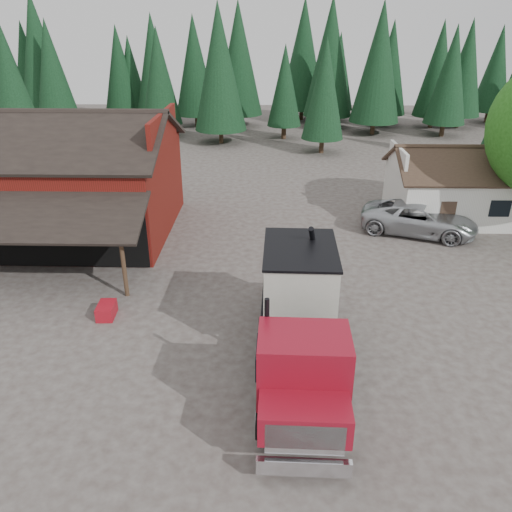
{
  "coord_description": "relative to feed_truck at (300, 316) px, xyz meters",
  "views": [
    {
      "loc": [
        0.87,
        -17.91,
        11.57
      ],
      "look_at": [
        0.37,
        2.72,
        1.8
      ],
      "focal_mm": 35.0,
      "sensor_mm": 36.0,
      "label": 1
    }
  ],
  "objects": [
    {
      "name": "near_pine_d",
      "position": [
        -6.07,
        36.97,
        5.22
      ],
      "size": [
        5.28,
        5.28,
        13.4
      ],
      "color": "#382619",
      "rests_on": "ground"
    },
    {
      "name": "near_pine_a",
      "position": [
        -24.07,
        30.97,
        4.22
      ],
      "size": [
        4.4,
        4.4,
        11.4
      ],
      "color": "#382619",
      "rests_on": "ground"
    },
    {
      "name": "red_barn",
      "position": [
        -13.07,
        12.87,
        0.52
      ],
      "size": [
        12.8,
        13.63,
        7.18
      ],
      "color": "maroon",
      "rests_on": "ground"
    },
    {
      "name": "farmhouse",
      "position": [
        10.93,
        15.97,
        -0.51
      ],
      "size": [
        8.6,
        6.42,
        4.65
      ],
      "color": "silver",
      "rests_on": "ground"
    },
    {
      "name": "near_pine_b",
      "position": [
        3.93,
        32.97,
        3.71
      ],
      "size": [
        3.96,
        3.96,
        10.4
      ],
      "color": "#382619",
      "rests_on": "ground"
    },
    {
      "name": "conifer_backdrop",
      "position": [
        -2.07,
        44.97,
        -2.17
      ],
      "size": [
        76.0,
        16.0,
        16.0
      ],
      "primitive_type": null,
      "color": "black",
      "rests_on": "ground"
    },
    {
      "name": "equip_box",
      "position": [
        -8.07,
        3.24,
        -1.87
      ],
      "size": [
        0.75,
        1.13,
        0.6
      ],
      "primitive_type": "cube",
      "rotation": [
        0.0,
        0.0,
        0.05
      ],
      "color": "maroon",
      "rests_on": "ground"
    },
    {
      "name": "feed_truck",
      "position": [
        0.0,
        0.0,
        0.0
      ],
      "size": [
        3.06,
        10.37,
        4.65
      ],
      "rotation": [
        0.0,
        0.0,
        -0.03
      ],
      "color": "black",
      "rests_on": "ground"
    },
    {
      "name": "ground",
      "position": [
        -2.07,
        2.97,
        -2.17
      ],
      "size": [
        120.0,
        120.0,
        0.0
      ],
      "primitive_type": "plane",
      "color": "#423934",
      "rests_on": "ground"
    },
    {
      "name": "silver_car",
      "position": [
        7.8,
        12.97,
        -1.25
      ],
      "size": [
        7.32,
        5.13,
        1.86
      ],
      "primitive_type": "imported",
      "rotation": [
        0.0,
        0.0,
        1.23
      ],
      "color": "#AFB2B7",
      "rests_on": "ground"
    }
  ]
}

